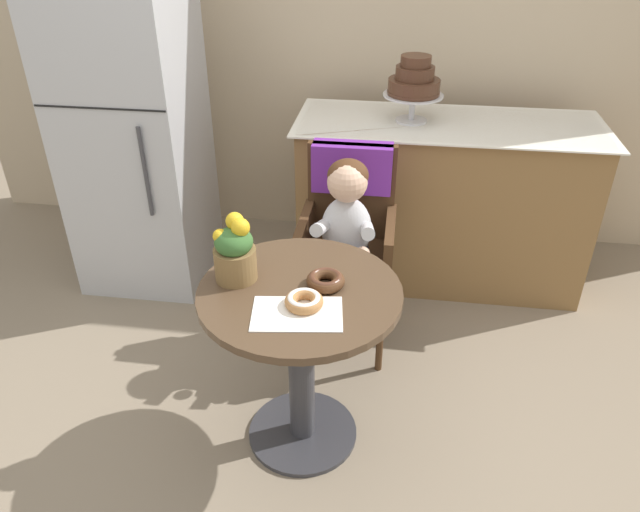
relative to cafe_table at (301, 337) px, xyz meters
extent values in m
plane|color=gray|center=(0.00, 0.00, -0.51)|extent=(8.00, 8.00, 0.00)
cube|color=#C1AD8E|center=(0.00, 1.85, 0.84)|extent=(4.80, 0.10, 2.70)
cylinder|color=#4C3826|center=(0.00, 0.00, 0.20)|extent=(0.72, 0.72, 0.03)
cylinder|color=#333338|center=(0.00, 0.00, -0.16)|extent=(0.10, 0.10, 0.69)
cylinder|color=#333338|center=(0.00, 0.00, -0.50)|extent=(0.44, 0.44, 0.02)
cube|color=#472D19|center=(0.10, 0.61, -0.04)|extent=(0.42, 0.42, 0.04)
cube|color=#472D19|center=(0.10, 0.80, 0.22)|extent=(0.40, 0.04, 0.46)
cube|color=#472D19|center=(-0.09, 0.61, 0.08)|extent=(0.04, 0.38, 0.18)
cube|color=#472D19|center=(0.29, 0.61, 0.08)|extent=(0.04, 0.38, 0.18)
cube|color=#6B2893|center=(0.10, 0.80, 0.34)|extent=(0.36, 0.11, 0.22)
cylinder|color=#472D19|center=(-0.08, 0.43, -0.28)|extent=(0.03, 0.03, 0.45)
cylinder|color=#472D19|center=(0.28, 0.43, -0.28)|extent=(0.03, 0.03, 0.45)
cylinder|color=#472D19|center=(-0.08, 0.79, -0.28)|extent=(0.03, 0.03, 0.45)
cylinder|color=#472D19|center=(0.28, 0.79, -0.28)|extent=(0.03, 0.03, 0.45)
ellipsoid|color=silver|center=(0.10, 0.59, 0.14)|extent=(0.22, 0.16, 0.30)
sphere|color=#E0B293|center=(0.10, 0.58, 0.36)|extent=(0.17, 0.17, 0.17)
ellipsoid|color=#4C2D19|center=(0.10, 0.60, 0.38)|extent=(0.17, 0.17, 0.14)
cylinder|color=silver|center=(0.01, 0.50, 0.19)|extent=(0.08, 0.23, 0.13)
sphere|color=#E0B293|center=(0.02, 0.43, 0.12)|extent=(0.06, 0.06, 0.06)
cylinder|color=silver|center=(0.20, 0.50, 0.19)|extent=(0.08, 0.23, 0.13)
sphere|color=#E0B293|center=(0.19, 0.43, 0.12)|extent=(0.06, 0.06, 0.06)
cylinder|color=#3F4760|center=(0.05, 0.51, 0.03)|extent=(0.09, 0.22, 0.09)
cylinder|color=#3F4760|center=(0.05, 0.40, -0.14)|extent=(0.08, 0.08, 0.26)
cylinder|color=#3F4760|center=(0.16, 0.51, 0.03)|extent=(0.09, 0.22, 0.09)
cylinder|color=#3F4760|center=(0.16, 0.40, -0.14)|extent=(0.08, 0.08, 0.26)
cube|color=white|center=(0.02, -0.14, 0.21)|extent=(0.32, 0.23, 0.00)
torus|color=#4C2D19|center=(0.09, 0.04, 0.23)|extent=(0.14, 0.14, 0.04)
torus|color=#512D1E|center=(0.09, 0.04, 0.24)|extent=(0.12, 0.12, 0.02)
torus|color=#AD7542|center=(0.03, -0.09, 0.23)|extent=(0.13, 0.13, 0.04)
torus|color=white|center=(0.03, -0.09, 0.24)|extent=(0.11, 0.11, 0.02)
cylinder|color=brown|center=(-0.24, 0.04, 0.27)|extent=(0.15, 0.15, 0.12)
ellipsoid|color=#38662D|center=(-0.24, 0.04, 0.36)|extent=(0.13, 0.14, 0.10)
sphere|color=gold|center=(-0.21, 0.04, 0.42)|extent=(0.07, 0.07, 0.07)
sphere|color=gold|center=(-0.23, 0.07, 0.43)|extent=(0.06, 0.06, 0.06)
sphere|color=gold|center=(-0.28, 0.03, 0.38)|extent=(0.05, 0.05, 0.05)
sphere|color=gold|center=(-0.24, 0.01, 0.37)|extent=(0.07, 0.07, 0.07)
cube|color=olive|center=(0.55, 1.30, -0.06)|extent=(1.50, 0.56, 0.90)
cube|color=white|center=(0.55, 1.30, 0.39)|extent=(1.56, 0.62, 0.01)
cylinder|color=silver|center=(0.35, 1.30, 0.40)|extent=(0.16, 0.16, 0.01)
cylinder|color=silver|center=(0.35, 1.30, 0.46)|extent=(0.03, 0.03, 0.12)
cylinder|color=silver|center=(0.35, 1.30, 0.53)|extent=(0.30, 0.30, 0.01)
cylinder|color=#4C2D1E|center=(0.35, 1.30, 0.57)|extent=(0.26, 0.25, 0.08)
cylinder|color=#4C2D1E|center=(0.35, 1.30, 0.54)|extent=(0.26, 0.26, 0.01)
cylinder|color=#4C2D1E|center=(0.35, 1.30, 0.64)|extent=(0.19, 0.19, 0.06)
cylinder|color=#4C2D1E|center=(0.35, 1.30, 0.61)|extent=(0.19, 0.19, 0.01)
cylinder|color=#4C2D1E|center=(0.35, 1.30, 0.69)|extent=(0.15, 0.15, 0.05)
cylinder|color=#4C2D1E|center=(0.35, 1.30, 0.67)|extent=(0.15, 0.15, 0.01)
cube|color=#B7BABF|center=(-1.05, 1.10, 0.34)|extent=(0.64, 0.60, 1.70)
cube|color=black|center=(-1.05, 0.80, 0.55)|extent=(0.63, 0.01, 0.01)
cylinder|color=#3F3F44|center=(-0.87, 0.79, 0.26)|extent=(0.02, 0.02, 0.45)
camera|label=1|loc=(0.31, -1.67, 1.40)|focal=33.47mm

